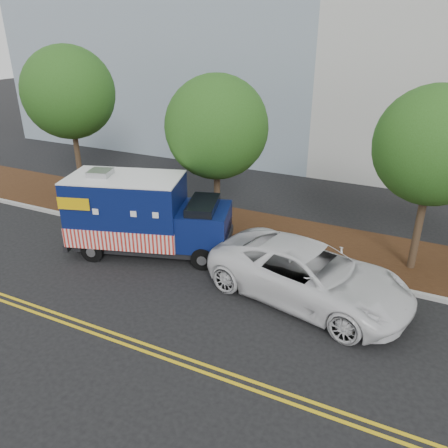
% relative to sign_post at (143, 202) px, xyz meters
% --- Properties ---
extents(ground, '(120.00, 120.00, 0.00)m').
position_rel_sign_post_xyz_m(ground, '(2.43, -2.05, -1.20)').
color(ground, black).
rests_on(ground, ground).
extents(curb, '(120.00, 0.18, 0.15)m').
position_rel_sign_post_xyz_m(curb, '(2.43, -0.65, -1.12)').
color(curb, '#9E9E99').
rests_on(curb, ground).
extents(mulch_strip, '(120.00, 4.00, 0.15)m').
position_rel_sign_post_xyz_m(mulch_strip, '(2.43, 1.45, -1.12)').
color(mulch_strip, black).
rests_on(mulch_strip, ground).
extents(centerline_near, '(120.00, 0.10, 0.01)m').
position_rel_sign_post_xyz_m(centerline_near, '(2.43, -6.50, -1.19)').
color(centerline_near, gold).
rests_on(centerline_near, ground).
extents(centerline_far, '(120.00, 0.10, 0.01)m').
position_rel_sign_post_xyz_m(centerline_far, '(2.43, -6.75, -1.19)').
color(centerline_far, gold).
rests_on(centerline_far, ground).
extents(tree_a, '(4.29, 4.29, 7.40)m').
position_rel_sign_post_xyz_m(tree_a, '(-4.96, 1.60, 4.05)').
color(tree_a, '#38281C').
rests_on(tree_a, ground).
extents(tree_b, '(4.14, 4.14, 6.49)m').
position_rel_sign_post_xyz_m(tree_b, '(2.93, 1.27, 3.21)').
color(tree_b, '#38281C').
rests_on(tree_b, ground).
extents(tree_c, '(3.87, 3.87, 6.52)m').
position_rel_sign_post_xyz_m(tree_c, '(10.84, 1.03, 3.37)').
color(tree_c, '#38281C').
rests_on(tree_c, ground).
extents(sign_post, '(0.06, 0.06, 2.40)m').
position_rel_sign_post_xyz_m(sign_post, '(0.00, 0.00, 0.00)').
color(sign_post, '#473828').
rests_on(sign_post, ground).
extents(food_truck, '(6.52, 3.94, 3.25)m').
position_rel_sign_post_xyz_m(food_truck, '(1.30, -1.91, 0.27)').
color(food_truck, black).
rests_on(food_truck, ground).
extents(white_car, '(6.98, 4.30, 1.80)m').
position_rel_sign_post_xyz_m(white_car, '(7.97, -2.32, -0.30)').
color(white_car, white).
rests_on(white_car, ground).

